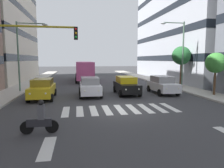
{
  "coord_description": "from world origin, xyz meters",
  "views": [
    {
      "loc": [
        2.85,
        13.34,
        3.35
      ],
      "look_at": [
        0.01,
        -3.13,
        1.37
      ],
      "focal_mm": 32.97,
      "sensor_mm": 36.0,
      "label": 1
    }
  ],
  "objects_px": {
    "street_lamp_left": "(179,48)",
    "street_lamp_right": "(23,49)",
    "car_1": "(126,85)",
    "motorcycle_with_rider": "(40,120)",
    "street_tree_0": "(216,63)",
    "bus_behind_traffic": "(84,69)",
    "traffic_light_gantry": "(19,53)",
    "car_2": "(90,86)",
    "street_tree_1": "(181,56)",
    "car_0": "(162,85)",
    "car_3": "(42,88)"
  },
  "relations": [
    {
      "from": "bus_behind_traffic",
      "to": "street_lamp_left",
      "type": "relative_size",
      "value": 1.45
    },
    {
      "from": "car_1",
      "to": "traffic_light_gantry",
      "type": "height_order",
      "value": "traffic_light_gantry"
    },
    {
      "from": "street_tree_0",
      "to": "car_1",
      "type": "bearing_deg",
      "value": -17.85
    },
    {
      "from": "car_0",
      "to": "traffic_light_gantry",
      "type": "xyz_separation_m",
      "value": [
        11.7,
        6.11,
        2.86
      ]
    },
    {
      "from": "motorcycle_with_rider",
      "to": "street_lamp_left",
      "type": "height_order",
      "value": "street_lamp_left"
    },
    {
      "from": "car_0",
      "to": "street_tree_1",
      "type": "relative_size",
      "value": 0.93
    },
    {
      "from": "motorcycle_with_rider",
      "to": "street_tree_0",
      "type": "bearing_deg",
      "value": -152.65
    },
    {
      "from": "motorcycle_with_rider",
      "to": "street_lamp_left",
      "type": "xyz_separation_m",
      "value": [
        -12.73,
        -11.52,
        3.91
      ]
    },
    {
      "from": "bus_behind_traffic",
      "to": "street_lamp_left",
      "type": "distance_m",
      "value": 15.78
    },
    {
      "from": "car_0",
      "to": "street_lamp_right",
      "type": "xyz_separation_m",
      "value": [
        13.64,
        -3.04,
        3.55
      ]
    },
    {
      "from": "car_2",
      "to": "street_tree_0",
      "type": "bearing_deg",
      "value": 168.71
    },
    {
      "from": "car_1",
      "to": "street_tree_0",
      "type": "xyz_separation_m",
      "value": [
        -7.68,
        2.47,
        2.16
      ]
    },
    {
      "from": "car_2",
      "to": "street_tree_0",
      "type": "distance_m",
      "value": 11.64
    },
    {
      "from": "street_lamp_left",
      "to": "street_lamp_right",
      "type": "xyz_separation_m",
      "value": [
        16.3,
        -1.17,
        -0.12
      ]
    },
    {
      "from": "street_tree_0",
      "to": "street_lamp_right",
      "type": "bearing_deg",
      "value": -17.03
    },
    {
      "from": "car_1",
      "to": "street_lamp_right",
      "type": "distance_m",
      "value": 10.99
    },
    {
      "from": "car_3",
      "to": "street_lamp_right",
      "type": "bearing_deg",
      "value": -59.18
    },
    {
      "from": "street_tree_1",
      "to": "street_lamp_left",
      "type": "bearing_deg",
      "value": 56.45
    },
    {
      "from": "street_lamp_left",
      "to": "street_lamp_right",
      "type": "relative_size",
      "value": 1.04
    },
    {
      "from": "car_3",
      "to": "car_1",
      "type": "bearing_deg",
      "value": -172.92
    },
    {
      "from": "traffic_light_gantry",
      "to": "bus_behind_traffic",
      "type": "bearing_deg",
      "value": -102.68
    },
    {
      "from": "traffic_light_gantry",
      "to": "street_tree_1",
      "type": "height_order",
      "value": "traffic_light_gantry"
    },
    {
      "from": "street_tree_1",
      "to": "traffic_light_gantry",
      "type": "bearing_deg",
      "value": 32.56
    },
    {
      "from": "street_tree_0",
      "to": "street_tree_1",
      "type": "bearing_deg",
      "value": -90.09
    },
    {
      "from": "car_0",
      "to": "street_tree_1",
      "type": "distance_m",
      "value": 6.34
    },
    {
      "from": "street_lamp_left",
      "to": "street_tree_1",
      "type": "relative_size",
      "value": 1.51
    },
    {
      "from": "motorcycle_with_rider",
      "to": "street_lamp_left",
      "type": "distance_m",
      "value": 17.61
    },
    {
      "from": "street_lamp_left",
      "to": "motorcycle_with_rider",
      "type": "bearing_deg",
      "value": 42.15
    },
    {
      "from": "traffic_light_gantry",
      "to": "street_lamp_right",
      "type": "distance_m",
      "value": 9.38
    },
    {
      "from": "bus_behind_traffic",
      "to": "street_lamp_left",
      "type": "xyz_separation_m",
      "value": [
        -9.86,
        12.03,
        2.7
      ]
    },
    {
      "from": "street_lamp_left",
      "to": "street_lamp_right",
      "type": "distance_m",
      "value": 16.35
    },
    {
      "from": "car_1",
      "to": "street_tree_1",
      "type": "bearing_deg",
      "value": -153.54
    },
    {
      "from": "street_tree_0",
      "to": "motorcycle_with_rider",
      "type": "bearing_deg",
      "value": 27.35
    },
    {
      "from": "street_lamp_left",
      "to": "street_tree_0",
      "type": "height_order",
      "value": "street_lamp_left"
    },
    {
      "from": "car_1",
      "to": "motorcycle_with_rider",
      "type": "distance_m",
      "value": 11.68
    },
    {
      "from": "car_0",
      "to": "car_1",
      "type": "bearing_deg",
      "value": -1.57
    },
    {
      "from": "car_3",
      "to": "street_lamp_right",
      "type": "relative_size",
      "value": 0.64
    },
    {
      "from": "car_3",
      "to": "street_tree_0",
      "type": "height_order",
      "value": "street_tree_0"
    },
    {
      "from": "car_2",
      "to": "street_tree_0",
      "type": "height_order",
      "value": "street_tree_0"
    },
    {
      "from": "motorcycle_with_rider",
      "to": "car_3",
      "type": "bearing_deg",
      "value": -81.89
    },
    {
      "from": "car_1",
      "to": "street_lamp_left",
      "type": "distance_m",
      "value": 7.52
    },
    {
      "from": "car_1",
      "to": "street_lamp_left",
      "type": "relative_size",
      "value": 0.61
    },
    {
      "from": "car_2",
      "to": "street_lamp_left",
      "type": "height_order",
      "value": "street_lamp_left"
    },
    {
      "from": "car_0",
      "to": "street_tree_0",
      "type": "height_order",
      "value": "street_tree_0"
    },
    {
      "from": "street_tree_0",
      "to": "bus_behind_traffic",
      "type": "bearing_deg",
      "value": -55.41
    },
    {
      "from": "car_1",
      "to": "street_lamp_right",
      "type": "height_order",
      "value": "street_lamp_right"
    },
    {
      "from": "car_1",
      "to": "street_tree_0",
      "type": "bearing_deg",
      "value": 162.15
    },
    {
      "from": "car_1",
      "to": "bus_behind_traffic",
      "type": "relative_size",
      "value": 0.42
    },
    {
      "from": "motorcycle_with_rider",
      "to": "street_lamp_right",
      "type": "xyz_separation_m",
      "value": [
        3.57,
        -12.7,
        3.79
      ]
    },
    {
      "from": "car_3",
      "to": "street_lamp_right",
      "type": "height_order",
      "value": "street_lamp_right"
    }
  ]
}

